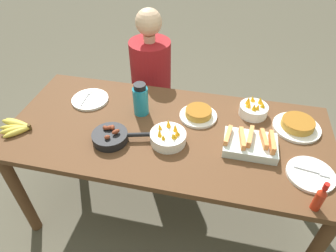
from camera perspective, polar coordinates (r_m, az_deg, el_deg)
The scene contains 14 objects.
ground_plane at distance 2.30m, azimuth 0.00°, elevation -15.13°, with size 14.00×14.00×0.00m, color #565142.
dining_table at distance 1.78m, azimuth 0.00°, elevation -3.11°, with size 1.84×0.83×0.77m.
banana_bunch at distance 1.91m, azimuth -26.86°, elevation -0.11°, with size 0.21×0.17×0.04m.
melon_tray at distance 1.64m, azimuth 15.42°, elevation -3.30°, with size 0.28×0.20×0.09m.
skillet at distance 1.66m, azimuth -10.75°, elevation -1.99°, with size 0.33×0.19×0.08m.
frittata_plate_center at distance 1.86m, azimuth 23.40°, elevation 0.14°, with size 0.27×0.27×0.06m.
frittata_plate_side at distance 1.80m, azimuth 5.81°, elevation 2.32°, with size 0.23×0.23×0.06m.
empty_plate_near_front at distance 1.63m, azimuth 25.52°, elevation -8.30°, with size 0.23×0.23×0.02m.
empty_plate_far_left at distance 1.99m, azimuth -14.61°, elevation 4.91°, with size 0.23×0.23×0.02m.
fruit_bowl_mango at distance 1.87m, azimuth 15.97°, elevation 3.13°, with size 0.17×0.17×0.12m.
fruit_bowl_citrus at distance 1.62m, azimuth 0.05°, elevation -2.08°, with size 0.20×0.20×0.11m.
water_bottle at distance 1.79m, azimuth -5.24°, elevation 5.02°, with size 0.09×0.09×0.20m.
hot_sauce_bottle at distance 1.46m, azimuth 26.93°, elevation -12.12°, with size 0.04×0.04×0.17m.
person_figure at distance 2.42m, azimuth -3.08°, elevation 5.55°, with size 0.33×0.33×1.21m.
Camera 1 is at (0.28, -1.25, 1.91)m, focal length 32.00 mm.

